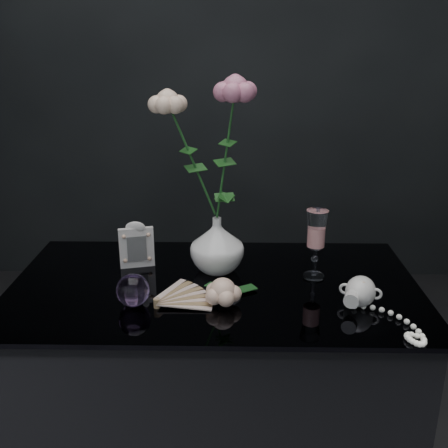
# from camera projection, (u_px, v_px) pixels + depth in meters

# --- Properties ---
(table) EXTENTS (1.05, 0.58, 0.76)m
(table) POSITION_uv_depth(u_px,v_px,m) (215.00, 405.00, 1.48)
(table) COLOR black
(table) RESTS_ON ground
(vase) EXTENTS (0.18, 0.18, 0.15)m
(vase) POSITION_uv_depth(u_px,v_px,m) (217.00, 245.00, 1.40)
(vase) COLOR white
(vase) RESTS_ON table
(wine_glass) EXTENTS (0.07, 0.07, 0.19)m
(wine_glass) POSITION_uv_depth(u_px,v_px,m) (316.00, 244.00, 1.36)
(wine_glass) COLOR white
(wine_glass) RESTS_ON table
(picture_frame) EXTENTS (0.11, 0.10, 0.13)m
(picture_frame) POSITION_uv_depth(u_px,v_px,m) (136.00, 244.00, 1.43)
(picture_frame) COLOR silver
(picture_frame) RESTS_ON table
(paperweight) EXTENTS (0.10, 0.10, 0.08)m
(paperweight) POSITION_uv_depth(u_px,v_px,m) (133.00, 290.00, 1.23)
(paperweight) COLOR #B380D1
(paperweight) RESTS_ON table
(paper_fan) EXTENTS (0.32, 0.28, 0.03)m
(paper_fan) POSITION_uv_depth(u_px,v_px,m) (157.00, 302.00, 1.23)
(paper_fan) COLOR beige
(paper_fan) RESTS_ON table
(loose_rose) EXTENTS (0.15, 0.20, 0.07)m
(loose_rose) POSITION_uv_depth(u_px,v_px,m) (223.00, 291.00, 1.24)
(loose_rose) COLOR #FFC2A4
(loose_rose) RESTS_ON table
(pearl_jar) EXTENTS (0.32, 0.33, 0.07)m
(pearl_jar) POSITION_uv_depth(u_px,v_px,m) (361.00, 290.00, 1.24)
(pearl_jar) COLOR white
(pearl_jar) RESTS_ON table
(roses) EXTENTS (0.25, 0.12, 0.42)m
(roses) POSITION_uv_depth(u_px,v_px,m) (208.00, 143.00, 1.31)
(roses) COLOR beige
(roses) RESTS_ON vase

